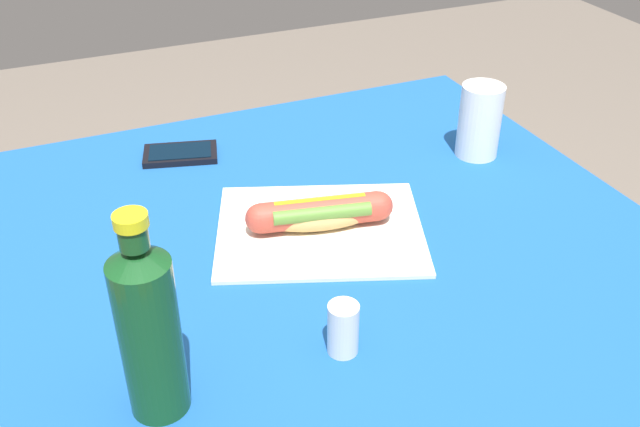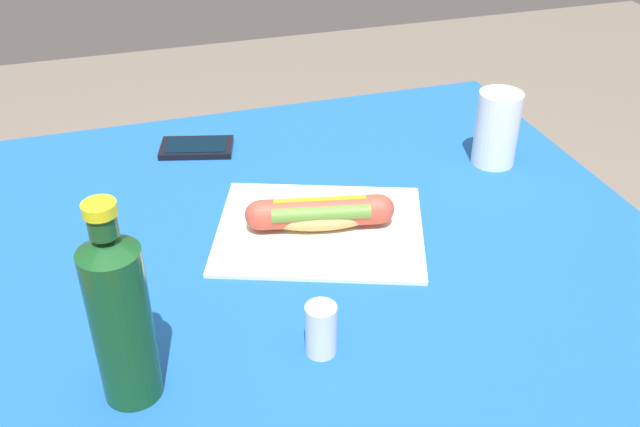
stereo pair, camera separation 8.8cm
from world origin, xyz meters
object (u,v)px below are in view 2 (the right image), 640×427
object	(u,v)px
hot_dog	(320,213)
salt_shaker	(321,329)
cell_phone	(197,147)
soda_bottle	(120,316)
drinking_cup	(497,128)

from	to	relation	value
hot_dog	salt_shaker	world-z (taller)	salt_shaker
hot_dog	cell_phone	size ratio (longest dim) A/B	1.53
cell_phone	soda_bottle	xyz separation A→B (m)	(0.15, 0.53, 0.10)
cell_phone	drinking_cup	world-z (taller)	drinking_cup
drinking_cup	salt_shaker	distance (m)	0.53
drinking_cup	salt_shaker	size ratio (longest dim) A/B	1.89
hot_dog	cell_phone	world-z (taller)	hot_dog
hot_dog	salt_shaker	size ratio (longest dim) A/B	3.19
soda_bottle	salt_shaker	world-z (taller)	soda_bottle
hot_dog	drinking_cup	xyz separation A→B (m)	(-0.34, -0.11, 0.03)
salt_shaker	cell_phone	bearing A→B (deg)	-83.73
cell_phone	hot_dog	bearing A→B (deg)	113.40
soda_bottle	drinking_cup	bearing A→B (deg)	-150.74
hot_dog	soda_bottle	bearing A→B (deg)	39.64
salt_shaker	drinking_cup	bearing A→B (deg)	-139.59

